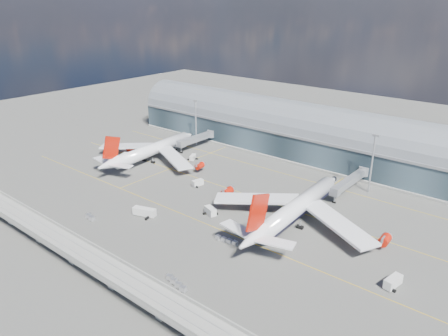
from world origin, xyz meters
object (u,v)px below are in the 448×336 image
Objects in this scene: service_truck_1 at (210,211)px; service_truck_5 at (193,157)px; service_truck_3 at (393,282)px; cargo_train_0 at (90,217)px; cargo_train_2 at (227,240)px; airliner_right at (296,209)px; service_truck_4 at (198,183)px; service_truck_0 at (123,156)px; service_truck_2 at (144,212)px; airliner_left at (150,150)px; floodlight_mast_right at (372,162)px; cargo_train_1 at (176,283)px; floodlight_mast_left at (196,122)px.

service_truck_5 is at bearing 69.46° from service_truck_1.
service_truck_3 is 106.49m from cargo_train_0.
service_truck_1 is 0.66× the size of cargo_train_2.
service_truck_3 is at bearing -22.76° from airliner_right.
service_truck_1 is 69.53m from service_truck_3.
service_truck_4 is at bearing 72.46° from service_truck_1.
service_truck_0 is 1.12× the size of service_truck_5.
service_truck_2 is 1.86× the size of cargo_train_0.
airliner_left is at bearing 27.45° from service_truck_2.
floodlight_mast_right is 2.77× the size of cargo_train_1.
cargo_train_0 is 54.08m from cargo_train_1.
airliner_left reaches higher than service_truck_3.
cargo_train_0 is (-32.28, -31.32, -0.72)m from service_truck_1.
cargo_train_2 is (-20.68, -70.22, -12.87)m from floodlight_mast_right.
service_truck_5 is at bearing 158.64° from airliner_right.
service_truck_3 is (131.43, -58.73, -12.03)m from floodlight_mast_left.
service_truck_5 is (-85.04, -18.80, -12.31)m from floodlight_mast_right.
airliner_left is at bearing -178.46° from service_truck_4.
floodlight_mast_left is 34.51m from airliner_left.
airliner_left is 13.12× the size of cargo_train_0.
floodlight_mast_right is 4.81× the size of service_truck_4.
floodlight_mast_right is 2.74× the size of service_truck_2.
service_truck_1 is at bearing -36.21° from service_truck_0.
service_truck_4 is (53.38, -1.39, 0.15)m from service_truck_0.
service_truck_2 reaches higher than cargo_train_1.
service_truck_1 is at bearing -26.68° from airliner_left.
service_truck_1 reaches higher than service_truck_5.
service_truck_2 reaches higher than service_truck_0.
service_truck_3 is (88.22, 16.43, -0.10)m from service_truck_2.
airliner_right is 32.16m from service_truck_1.
floodlight_mast_right is 67.69m from service_truck_3.
floodlight_mast_right is 0.39× the size of airliner_left.
floodlight_mast_left reaches higher than service_truck_2.
floodlight_mast_right is at bearing 74.42° from airliner_right.
floodlight_mast_left is at bearing 48.46° from service_truck_0.
airliner_right is (90.16, -43.85, -7.84)m from floodlight_mast_left.
service_truck_3 reaches higher than service_truck_0.
service_truck_1 is 1.17× the size of cargo_train_0.
service_truck_4 reaches higher than cargo_train_0.
airliner_right reaches higher than service_truck_3.
service_truck_4 reaches higher than cargo_train_1.
cargo_train_0 is (-60.54, -46.09, -4.93)m from airliner_right.
service_truck_0 reaches higher than cargo_train_0.
airliner_right is at bearing -11.24° from airliner_left.
airliner_right is 54.67m from cargo_train_1.
airliner_left is 40.89m from service_truck_4.
service_truck_0 is 77.96m from service_truck_1.
floodlight_mast_right is at bearing 13.73° from airliner_left.
service_truck_4 is at bearing 61.20° from cargo_train_2.
service_truck_1 reaches higher than service_truck_4.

